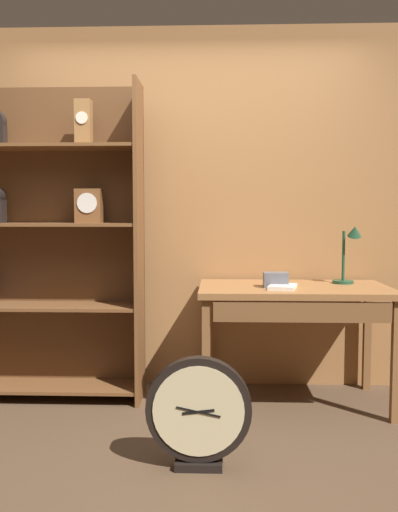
# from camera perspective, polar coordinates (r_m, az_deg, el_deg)

# --- Properties ---
(ground_plane) EXTENTS (10.00, 10.00, 0.00)m
(ground_plane) POSITION_cam_1_polar(r_m,az_deg,el_deg) (2.87, -2.45, -21.58)
(ground_plane) COLOR #4C3826
(back_wood_panel) EXTENTS (4.80, 0.05, 2.60)m
(back_wood_panel) POSITION_cam_1_polar(r_m,az_deg,el_deg) (3.99, -0.89, 5.00)
(back_wood_panel) COLOR #9E6B3D
(back_wood_panel) RESTS_ON ground
(bookshelf) EXTENTS (1.33, 0.33, 2.13)m
(bookshelf) POSITION_cam_1_polar(r_m,az_deg,el_deg) (3.83, -16.28, 1.30)
(bookshelf) COLOR brown
(bookshelf) RESTS_ON ground
(workbench) EXTENTS (1.24, 0.74, 0.79)m
(workbench) POSITION_cam_1_polar(r_m,az_deg,el_deg) (3.61, 10.00, -4.59)
(workbench) COLOR brown
(workbench) RESTS_ON ground
(desk_lamp) EXTENTS (0.18, 0.18, 0.41)m
(desk_lamp) POSITION_cam_1_polar(r_m,az_deg,el_deg) (3.80, 15.51, 0.39)
(desk_lamp) COLOR #1E472D
(desk_lamp) RESTS_ON workbench
(toolbox_small) EXTENTS (0.16, 0.12, 0.10)m
(toolbox_small) POSITION_cam_1_polar(r_m,az_deg,el_deg) (3.54, 8.06, -2.49)
(toolbox_small) COLOR #595960
(toolbox_small) RESTS_ON workbench
(open_repair_manual) EXTENTS (0.21, 0.25, 0.02)m
(open_repair_manual) POSITION_cam_1_polar(r_m,az_deg,el_deg) (3.48, 8.79, -3.22)
(open_repair_manual) COLOR silver
(open_repair_manual) RESTS_ON workbench
(round_clock_large) EXTENTS (0.52, 0.11, 0.56)m
(round_clock_large) POSITION_cam_1_polar(r_m,az_deg,el_deg) (2.77, -0.04, -16.12)
(round_clock_large) COLOR black
(round_clock_large) RESTS_ON ground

